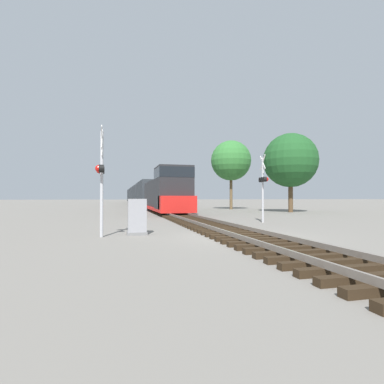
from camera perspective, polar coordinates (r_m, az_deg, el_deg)
name	(u,v)px	position (r m, az deg, el deg)	size (l,w,h in m)	color
ground_plane	(240,237)	(11.77, 9.13, -8.45)	(400.00, 400.00, 0.00)	slate
rail_track_bed	(240,233)	(11.76, 9.13, -7.80)	(2.60, 160.00, 0.31)	black
freight_train	(140,195)	(63.93, -9.92, -0.55)	(2.88, 82.00, 4.11)	#232326
crossing_signal_near	(101,174)	(12.03, -16.93, 3.37)	(0.34, 1.00, 4.24)	#B7B7BC
crossing_signal_far	(263,182)	(18.59, 13.40, 1.84)	(0.43, 1.01, 4.09)	#B7B7BC
relay_cabinet	(137,217)	(12.43, -10.41, -4.72)	(0.80, 0.58, 1.46)	slate
tree_far_right	(290,160)	(32.38, 18.23, 5.72)	(5.52, 5.52, 8.07)	brown
tree_mid_background	(231,161)	(38.51, 7.44, 5.93)	(5.08, 5.08, 8.73)	brown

